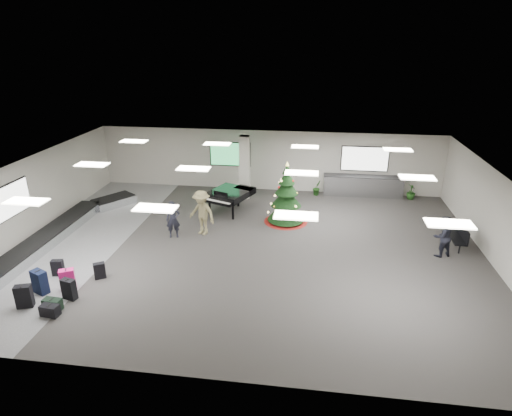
# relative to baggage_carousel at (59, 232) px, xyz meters

# --- Properties ---
(ground) EXTENTS (18.00, 18.00, 0.00)m
(ground) POSITION_rel_baggage_carousel_xyz_m (7.84, 0.08, -0.21)
(ground) COLOR #3A3835
(ground) RESTS_ON ground
(room_envelope) EXTENTS (18.02, 14.02, 3.21)m
(room_envelope) POSITION_rel_baggage_carousel_xyz_m (7.46, 0.75, 2.12)
(room_envelope) COLOR beige
(room_envelope) RESTS_ON ground
(baggage_carousel) EXTENTS (2.28, 9.71, 0.43)m
(baggage_carousel) POSITION_rel_baggage_carousel_xyz_m (0.00, 0.00, 0.00)
(baggage_carousel) COLOR silver
(baggage_carousel) RESTS_ON ground
(service_counter) EXTENTS (4.05, 0.65, 1.08)m
(service_counter) POSITION_rel_baggage_carousel_xyz_m (12.84, 6.73, 0.33)
(service_counter) COLOR silver
(service_counter) RESTS_ON ground
(suitcase_0) EXTENTS (0.53, 0.40, 0.76)m
(suitcase_0) POSITION_rel_baggage_carousel_xyz_m (1.75, -4.76, 0.15)
(suitcase_0) COLOR black
(suitcase_0) RESTS_ON ground
(suitcase_1) EXTENTS (0.48, 0.33, 0.70)m
(suitcase_1) POSITION_rel_baggage_carousel_xyz_m (2.86, -4.17, 0.13)
(suitcase_1) COLOR black
(suitcase_1) RESTS_ON ground
(pink_suitcase) EXTENTS (0.53, 0.44, 0.74)m
(pink_suitcase) POSITION_rel_baggage_carousel_xyz_m (2.52, -3.67, 0.15)
(pink_suitcase) COLOR #E71E7B
(pink_suitcase) RESTS_ON ground
(suitcase_3) EXTENTS (0.43, 0.37, 0.59)m
(suitcase_3) POSITION_rel_baggage_carousel_xyz_m (3.21, -2.86, 0.07)
(suitcase_3) COLOR black
(suitcase_3) RESTS_ON ground
(navy_suitcase) EXTENTS (0.59, 0.48, 0.81)m
(navy_suitcase) POSITION_rel_baggage_carousel_xyz_m (1.76, -3.97, 0.18)
(navy_suitcase) COLOR black
(navy_suitcase) RESTS_ON ground
(green_duffel) EXTENTS (0.56, 0.31, 0.38)m
(green_duffel) POSITION_rel_baggage_carousel_xyz_m (2.66, -4.78, -0.03)
(green_duffel) COLOR black
(green_duffel) RESTS_ON ground
(suitcase_8) EXTENTS (0.42, 0.29, 0.59)m
(suitcase_8) POSITION_rel_baggage_carousel_xyz_m (1.69, -2.87, 0.07)
(suitcase_8) COLOR black
(suitcase_8) RESTS_ON ground
(black_duffel) EXTENTS (0.56, 0.34, 0.37)m
(black_duffel) POSITION_rel_baggage_carousel_xyz_m (2.75, -5.07, -0.04)
(black_duffel) COLOR black
(black_duffel) RESTS_ON ground
(christmas_tree) EXTENTS (1.94, 1.94, 2.77)m
(christmas_tree) POSITION_rel_baggage_carousel_xyz_m (9.15, 2.84, 0.74)
(christmas_tree) COLOR maroon
(christmas_tree) RESTS_ON ground
(grand_piano) EXTENTS (2.26, 2.55, 1.21)m
(grand_piano) POSITION_rel_baggage_carousel_xyz_m (6.41, 3.65, 0.65)
(grand_piano) COLOR black
(grand_piano) RESTS_ON ground
(bench) EXTENTS (0.48, 1.40, 0.89)m
(bench) POSITION_rel_baggage_carousel_xyz_m (16.02, 1.27, 0.29)
(bench) COLOR black
(bench) RESTS_ON ground
(traveler_a) EXTENTS (0.64, 0.51, 1.55)m
(traveler_a) POSITION_rel_baggage_carousel_xyz_m (4.70, 0.64, 0.56)
(traveler_a) COLOR black
(traveler_a) RESTS_ON ground
(traveler_b) EXTENTS (1.41, 1.15, 1.91)m
(traveler_b) POSITION_rel_baggage_carousel_xyz_m (5.79, 1.09, 0.74)
(traveler_b) COLOR #877D54
(traveler_b) RESTS_ON ground
(traveler_bench) EXTENTS (0.96, 0.87, 1.60)m
(traveler_bench) POSITION_rel_baggage_carousel_xyz_m (15.13, 0.42, 0.59)
(traveler_bench) COLOR black
(traveler_bench) RESTS_ON ground
(potted_plant_left) EXTENTS (0.55, 0.57, 0.81)m
(potted_plant_left) POSITION_rel_baggage_carousel_xyz_m (10.49, 6.54, 0.19)
(potted_plant_left) COLOR #143912
(potted_plant_left) RESTS_ON ground
(potted_plant_right) EXTENTS (0.48, 0.48, 0.78)m
(potted_plant_right) POSITION_rel_baggage_carousel_xyz_m (15.24, 6.58, 0.18)
(potted_plant_right) COLOR #143912
(potted_plant_right) RESTS_ON ground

